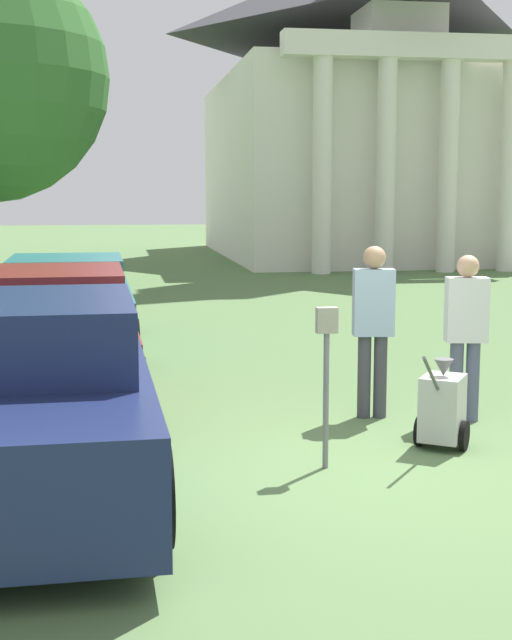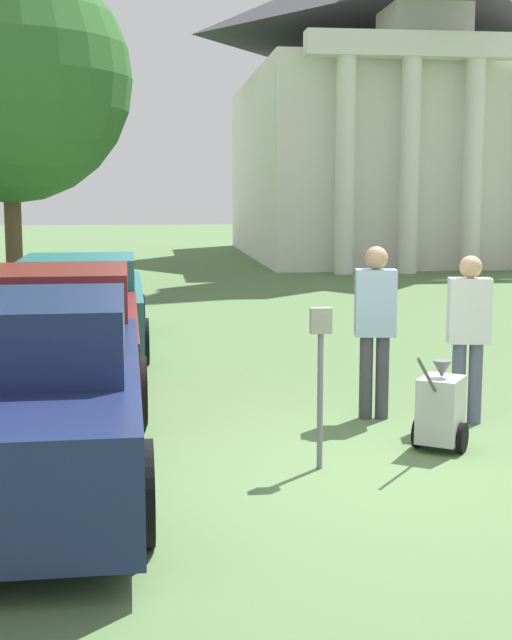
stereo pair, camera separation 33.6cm
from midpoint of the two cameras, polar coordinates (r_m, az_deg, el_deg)
The scene contains 9 objects.
ground_plane at distance 7.74m, azimuth 4.98°, elevation -9.64°, with size 120.00×120.00×0.00m, color #517042.
parked_car_navy at distance 7.45m, azimuth -15.69°, elevation -4.86°, with size 2.13×4.87×1.55m.
parked_car_maroon at distance 10.55m, azimuth -13.74°, elevation -1.12°, with size 2.03×4.73×1.51m.
parked_car_teal at distance 13.81m, azimuth -12.65°, elevation 0.90°, with size 2.08×4.79×1.41m.
parking_meter at distance 7.59m, azimuth 3.27°, elevation -2.39°, with size 0.18×0.09×1.40m.
person_worker at distance 9.35m, azimuth 6.49°, elevation 0.00°, with size 0.45×0.28×1.82m.
person_supervisor at distance 9.36m, azimuth 12.29°, elevation -0.46°, with size 0.45×0.29×1.73m.
equipment_cart at distance 8.44m, azimuth 10.72°, elevation -5.53°, with size 0.71×0.93×1.00m.
church at distance 33.96m, azimuth 6.02°, elevation 14.04°, with size 9.75×15.03×22.40m.
Camera 1 is at (-1.98, -7.13, 2.36)m, focal length 50.00 mm.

